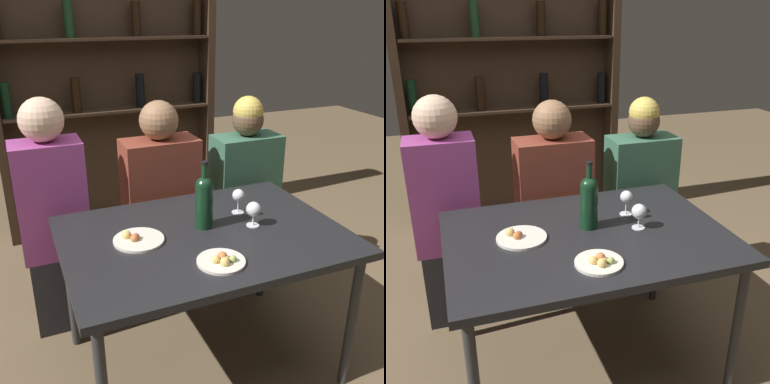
{
  "view_description": "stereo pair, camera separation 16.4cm",
  "coord_description": "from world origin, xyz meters",
  "views": [
    {
      "loc": [
        -0.75,
        -1.64,
        1.67
      ],
      "look_at": [
        0.0,
        0.13,
        0.88
      ],
      "focal_mm": 42.0,
      "sensor_mm": 36.0,
      "label": 1
    },
    {
      "loc": [
        -0.59,
        -1.7,
        1.67
      ],
      "look_at": [
        0.0,
        0.13,
        0.88
      ],
      "focal_mm": 42.0,
      "sensor_mm": 36.0,
      "label": 2
    }
  ],
  "objects": [
    {
      "name": "seated_person_center",
      "position": [
        0.01,
        0.6,
        0.58
      ],
      "size": [
        0.42,
        0.22,
        1.23
      ],
      "color": "#26262B",
      "rests_on": "ground_plane"
    },
    {
      "name": "wine_glass_0",
      "position": [
        0.25,
        0.14,
        0.82
      ],
      "size": [
        0.06,
        0.06,
        0.12
      ],
      "color": "silver",
      "rests_on": "dining_table"
    },
    {
      "name": "wine_rack_wall",
      "position": [
        0.0,
        1.8,
        1.16
      ],
      "size": [
        1.68,
        0.21,
        2.26
      ],
      "color": "#38281C",
      "rests_on": "ground_plane"
    },
    {
      "name": "wine_glass_1",
      "position": [
        0.24,
        -0.02,
        0.82
      ],
      "size": [
        0.07,
        0.07,
        0.12
      ],
      "color": "silver",
      "rests_on": "dining_table"
    },
    {
      "name": "seated_person_left",
      "position": [
        -0.59,
        0.6,
        0.62
      ],
      "size": [
        0.35,
        0.22,
        1.29
      ],
      "color": "#26262B",
      "rests_on": "ground_plane"
    },
    {
      "name": "food_plate_0",
      "position": [
        -0.3,
        0.04,
        0.74
      ],
      "size": [
        0.22,
        0.22,
        0.04
      ],
      "color": "silver",
      "rests_on": "dining_table"
    },
    {
      "name": "seated_person_right",
      "position": [
        0.55,
        0.6,
        0.58
      ],
      "size": [
        0.4,
        0.22,
        1.21
      ],
      "color": "#26262B",
      "rests_on": "ground_plane"
    },
    {
      "name": "dining_table",
      "position": [
        0.0,
        0.0,
        0.67
      ],
      "size": [
        1.26,
        0.89,
        0.73
      ],
      "color": "black",
      "rests_on": "ground_plane"
    },
    {
      "name": "ground_plane",
      "position": [
        0.0,
        0.0,
        0.0
      ],
      "size": [
        10.0,
        10.0,
        0.0
      ],
      "primitive_type": "plane",
      "color": "brown"
    },
    {
      "name": "wine_bottle",
      "position": [
        0.03,
        0.06,
        0.87
      ],
      "size": [
        0.08,
        0.08,
        0.32
      ],
      "color": "black",
      "rests_on": "dining_table"
    },
    {
      "name": "food_plate_1",
      "position": [
        -0.04,
        -0.26,
        0.75
      ],
      "size": [
        0.2,
        0.2,
        0.04
      ],
      "color": "silver",
      "rests_on": "dining_table"
    }
  ]
}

